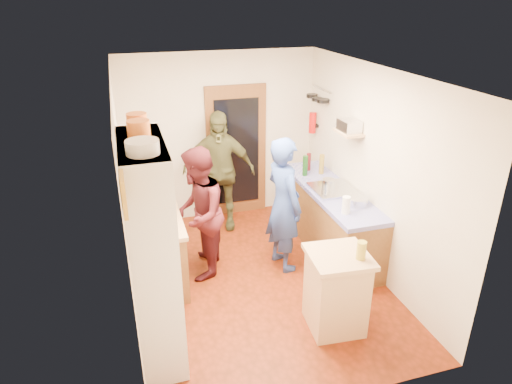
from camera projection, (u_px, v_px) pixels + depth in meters
name	position (u px, v px, depth m)	size (l,w,h in m)	color
floor	(258.00, 280.00, 5.85)	(3.00, 4.00, 0.02)	maroon
ceiling	(258.00, 71.00, 4.79)	(3.00, 4.00, 0.02)	silver
wall_back	(220.00, 137.00, 7.08)	(3.00, 0.02, 2.60)	beige
wall_front	(333.00, 283.00, 3.56)	(3.00, 0.02, 2.60)	beige
wall_left	(124.00, 202.00, 4.92)	(0.02, 4.00, 2.60)	beige
wall_right	(373.00, 172.00, 5.72)	(0.02, 4.00, 2.60)	beige
door_frame	(237.00, 152.00, 7.21)	(0.95, 0.06, 2.10)	brown
door_glass	(237.00, 152.00, 7.18)	(0.70, 0.02, 1.70)	black
hutch_body	(152.00, 252.00, 4.36)	(0.40, 1.20, 2.20)	white
hutch_top_shelf	(141.00, 144.00, 3.92)	(0.40, 1.14, 0.04)	white
plate_stack	(142.00, 147.00, 3.60)	(0.27, 0.27, 0.11)	white
orange_pot_a	(139.00, 129.00, 3.97)	(0.20, 0.20, 0.16)	orange
orange_pot_b	(137.00, 122.00, 4.17)	(0.19, 0.19, 0.17)	orange
left_counter_base	(156.00, 247.00, 5.75)	(0.60, 1.40, 0.85)	brown
left_counter_top	(153.00, 215.00, 5.57)	(0.64, 1.44, 0.05)	tan
toaster	(160.00, 223.00, 5.14)	(0.21, 0.14, 0.16)	white
kettle	(149.00, 213.00, 5.35)	(0.17, 0.17, 0.19)	white
orange_bowl	(158.00, 202.00, 5.74)	(0.22, 0.22, 0.10)	orange
chopping_board	(151.00, 194.00, 6.05)	(0.30, 0.22, 0.03)	tan
right_counter_base	(329.00, 220.00, 6.43)	(0.60, 2.20, 0.84)	brown
right_counter_top	(331.00, 191.00, 6.25)	(0.62, 2.22, 0.06)	#1714A5
hob	(333.00, 189.00, 6.18)	(0.55, 0.58, 0.04)	silver
pot_on_hob	(329.00, 183.00, 6.16)	(0.18, 0.18, 0.12)	silver
bottle_a	(305.00, 166.00, 6.64)	(0.08, 0.08, 0.30)	#143F14
bottle_b	(309.00, 162.00, 6.83)	(0.07, 0.07, 0.27)	#591419
bottle_c	(322.00, 164.00, 6.70)	(0.07, 0.07, 0.30)	olive
paper_towel	(346.00, 205.00, 5.51)	(0.10, 0.10, 0.22)	white
mixing_bowl	(357.00, 201.00, 5.75)	(0.26, 0.26, 0.10)	silver
island_base	(336.00, 293.00, 4.87)	(0.55, 0.55, 0.86)	tan
island_top	(339.00, 257.00, 4.68)	(0.62, 0.62, 0.05)	tan
cutting_board	(333.00, 254.00, 4.71)	(0.35, 0.28, 0.02)	white
oil_jar	(361.00, 250.00, 4.56)	(0.10, 0.10, 0.19)	#AD9E2D
pan_rail	(322.00, 89.00, 6.73)	(0.02, 0.02, 0.65)	silver
pan_hang_a	(323.00, 101.00, 6.62)	(0.18, 0.18, 0.05)	black
pan_hang_b	(317.00, 99.00, 6.80)	(0.16, 0.16, 0.05)	black
pan_hang_c	(312.00, 96.00, 6.97)	(0.17, 0.17, 0.05)	black
wall_shelf	(349.00, 132.00, 5.91)	(0.26, 0.42, 0.03)	tan
radio	(349.00, 126.00, 5.87)	(0.22, 0.30, 0.15)	silver
ext_bracket	(316.00, 126.00, 7.13)	(0.06, 0.10, 0.04)	black
fire_extinguisher	(312.00, 123.00, 7.10)	(0.11, 0.11, 0.32)	red
picture_frame	(124.00, 194.00, 3.27)	(0.03, 0.25, 0.30)	gold
person_hob	(287.00, 205.00, 5.79)	(0.65, 0.43, 1.78)	#2B4494
person_left	(201.00, 213.00, 5.68)	(0.83, 0.64, 1.70)	#441419
person_back	(220.00, 171.00, 6.80)	(1.07, 0.45, 1.83)	#414224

